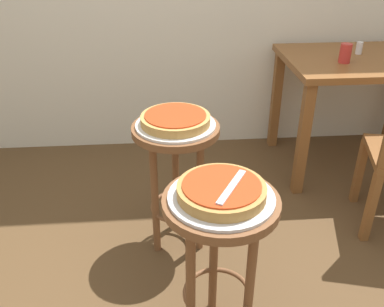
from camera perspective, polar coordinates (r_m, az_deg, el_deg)
The scene contains 10 objects.
stool_foreground at distance 1.56m, azimuth 3.74°, elevation -11.20°, with size 0.41×0.41×0.68m.
serving_plate_foreground at distance 1.45m, azimuth 3.96°, elevation -5.90°, with size 0.37×0.37×0.01m, color silver.
pizza_foreground at distance 1.43m, azimuth 4.00°, elevation -4.97°, with size 0.30×0.30×0.05m.
stool_middle at distance 2.03m, azimuth -2.14°, elevation -0.61°, with size 0.41×0.41×0.68m.
serving_plate_middle at distance 1.95m, azimuth -2.23°, elevation 3.89°, with size 0.37×0.37×0.01m, color silver.
pizza_middle at distance 1.93m, azimuth -2.25°, elevation 4.65°, with size 0.32×0.32×0.05m.
dining_table at distance 2.93m, azimuth 22.09°, elevation 9.70°, with size 1.01×0.73×0.76m.
cup_near_edge at distance 2.72m, azimuth 19.97°, elevation 12.59°, with size 0.07×0.07×0.11m, color red.
condiment_shaker at distance 2.94m, azimuth 21.62°, elevation 13.09°, with size 0.04×0.04×0.08m, color white.
pizza_server_knife at distance 1.41m, azimuth 5.37°, elevation -4.47°, with size 0.22×0.02×0.01m, color silver.
Camera 1 is at (-0.11, -1.30, 1.52)m, focal length 39.55 mm.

